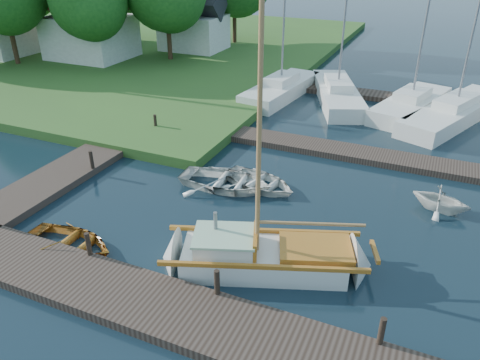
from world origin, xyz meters
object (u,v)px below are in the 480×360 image
at_px(tender_a, 226,179).
at_px(house_a, 89,26).
at_px(tender_c, 259,180).
at_px(marina_boat_0, 281,88).
at_px(sailboat, 268,258).
at_px(mooring_post_1, 88,244).
at_px(mooring_post_3, 382,331).
at_px(marina_boat_2, 411,104).
at_px(tender_d, 442,197).
at_px(dinghy, 69,240).
at_px(marina_boat_3, 455,111).
at_px(mooring_post_4, 92,160).
at_px(mooring_post_5, 155,122).
at_px(house_c, 194,24).
at_px(mooring_post_2, 217,282).
at_px(marina_boat_1, 337,92).

bearing_deg(tender_a, house_a, 47.75).
height_order(tender_c, marina_boat_0, marina_boat_0).
relative_size(sailboat, tender_a, 2.52).
height_order(mooring_post_1, mooring_post_3, same).
bearing_deg(marina_boat_2, tender_d, -152.75).
xyz_separation_m(mooring_post_1, tender_a, (1.82, 6.24, -0.30)).
height_order(dinghy, marina_boat_3, marina_boat_3).
bearing_deg(mooring_post_3, house_a, 141.07).
bearing_deg(sailboat, tender_c, 94.49).
bearing_deg(dinghy, marina_boat_3, -31.39).
bearing_deg(house_a, mooring_post_4, -50.91).
bearing_deg(mooring_post_5, sailboat, -40.65).
relative_size(mooring_post_4, house_a, 0.13).
bearing_deg(mooring_post_3, house_c, 126.53).
relative_size(mooring_post_2, mooring_post_4, 1.00).
xyz_separation_m(tender_d, house_c, (-21.01, 19.10, 2.02)).
xyz_separation_m(mooring_post_2, tender_a, (-2.68, 6.24, -0.30)).
height_order(mooring_post_5, house_a, house_a).
relative_size(mooring_post_2, tender_c, 0.24).
relative_size(marina_boat_1, house_c, 2.11).
bearing_deg(marina_boat_3, marina_boat_0, 111.21).
bearing_deg(mooring_post_2, tender_d, 55.09).
xyz_separation_m(tender_d, marina_boat_2, (-2.22, 11.00, 0.01)).
xyz_separation_m(mooring_post_1, marina_boat_3, (10.19, 18.61, -0.13)).
xyz_separation_m(mooring_post_2, marina_boat_1, (-1.17, 19.35, -0.13)).
bearing_deg(mooring_post_4, marina_boat_3, 43.80).
distance_m(tender_d, marina_boat_2, 11.22).
bearing_deg(tender_c, tender_d, -66.23).
bearing_deg(sailboat, mooring_post_5, 119.07).
bearing_deg(tender_a, mooring_post_5, 53.00).
xyz_separation_m(mooring_post_5, marina_boat_3, (14.19, 8.61, -0.13)).
bearing_deg(marina_boat_1, tender_a, 151.51).
bearing_deg(dinghy, house_c, 20.64).
xyz_separation_m(tender_d, house_a, (-27.01, 13.10, 2.40)).
height_order(mooring_post_2, tender_a, mooring_post_2).
xyz_separation_m(mooring_post_5, dinghy, (2.86, -9.70, -0.36)).
distance_m(marina_boat_2, house_a, 24.99).
bearing_deg(marina_boat_0, mooring_post_5, 163.55).
relative_size(marina_boat_3, house_c, 2.37).
bearing_deg(tender_d, marina_boat_3, 12.30).
bearing_deg(marina_boat_3, marina_boat_2, 105.42).
distance_m(mooring_post_4, dinghy, 5.51).
relative_size(mooring_post_2, tender_a, 0.21).
relative_size(sailboat, marina_boat_0, 1.01).
bearing_deg(mooring_post_1, marina_boat_3, 61.29).
relative_size(mooring_post_1, house_c, 0.15).
height_order(mooring_post_2, marina_boat_3, marina_boat_3).
distance_m(tender_c, tender_d, 7.03).
relative_size(mooring_post_3, house_a, 0.13).
bearing_deg(sailboat, mooring_post_1, -179.20).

